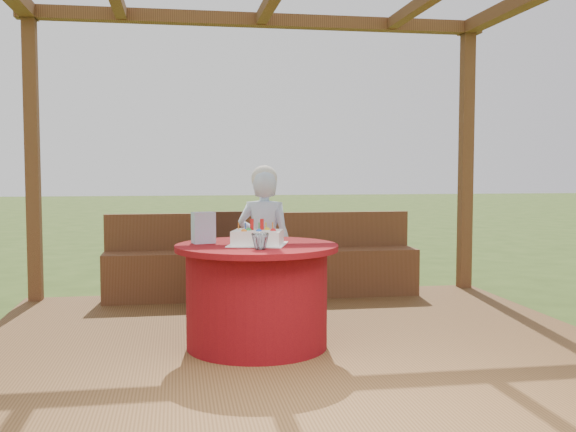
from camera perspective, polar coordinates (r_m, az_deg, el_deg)
The scene contains 10 objects.
ground at distance 4.93m, azimuth 0.49°, elevation -11.87°, with size 60.00×60.00×0.00m, color #304918.
deck at distance 4.92m, azimuth 0.49°, elevation -11.20°, with size 4.50×4.00×0.12m, color brown.
pergola at distance 4.86m, azimuth 0.50°, elevation 16.57°, with size 4.50×4.00×2.72m.
bench at distance 6.52m, azimuth -2.12°, elevation -4.51°, with size 3.00×0.42×0.80m.
table at distance 4.68m, azimuth -2.65°, elevation -6.68°, with size 1.12×1.12×0.71m.
chair at distance 5.95m, azimuth -5.60°, elevation -3.42°, with size 0.41×0.41×0.85m.
elderly_woman at distance 5.46m, azimuth -2.01°, elevation -2.22°, with size 0.52×0.43×1.26m.
birthday_cake at distance 4.60m, azimuth -2.58°, elevation -1.81°, with size 0.47×0.47×0.17m.
gift_bag at distance 4.73m, azimuth -7.17°, elevation -0.99°, with size 0.15×0.10×0.22m, color #D388B9.
drinking_glass at distance 4.33m, azimuth -2.37°, elevation -2.15°, with size 0.11×0.11×0.11m, color white.
Camera 1 is at (-0.82, -4.67, 1.35)m, focal length 42.00 mm.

